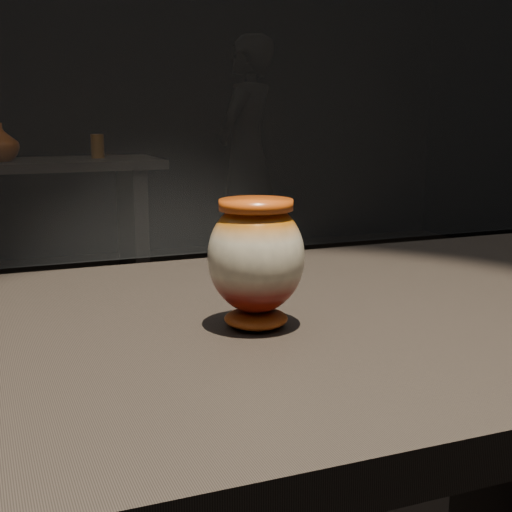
# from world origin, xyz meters

# --- Properties ---
(main_vase) EXTENTS (0.16, 0.16, 0.16)m
(main_vase) POSITION_xyz_m (0.18, -0.04, 0.99)
(main_vase) COLOR #661109
(main_vase) RESTS_ON display_plinth
(back_vase_mid) EXTENTS (0.27, 0.27, 0.20)m
(back_vase_mid) POSITION_xyz_m (0.02, 3.22, 1.00)
(back_vase_mid) COLOR #661109
(back_vase_mid) RESTS_ON back_shelf
(back_vase_right) EXTENTS (0.07, 0.07, 0.14)m
(back_vase_right) POSITION_xyz_m (0.55, 3.31, 0.97)
(back_vase_right) COLOR #9A5616
(back_vase_right) RESTS_ON back_shelf
(visitor) EXTENTS (0.73, 0.72, 1.70)m
(visitor) POSITION_xyz_m (1.74, 4.02, 0.85)
(visitor) COLOR black
(visitor) RESTS_ON ground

